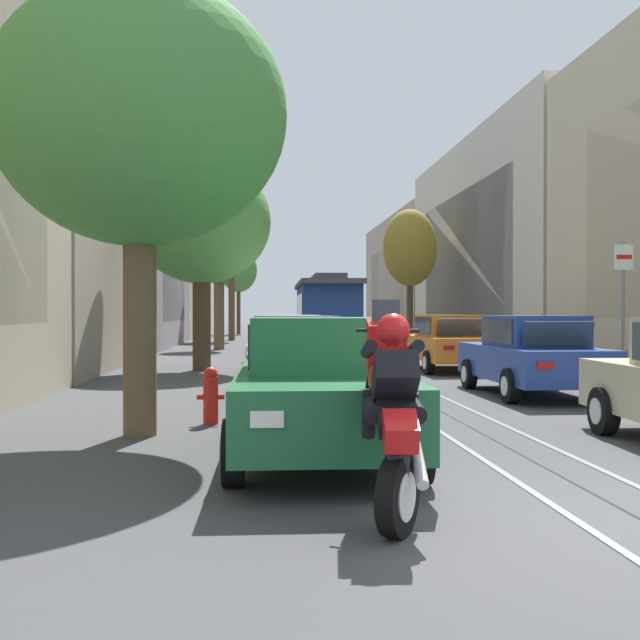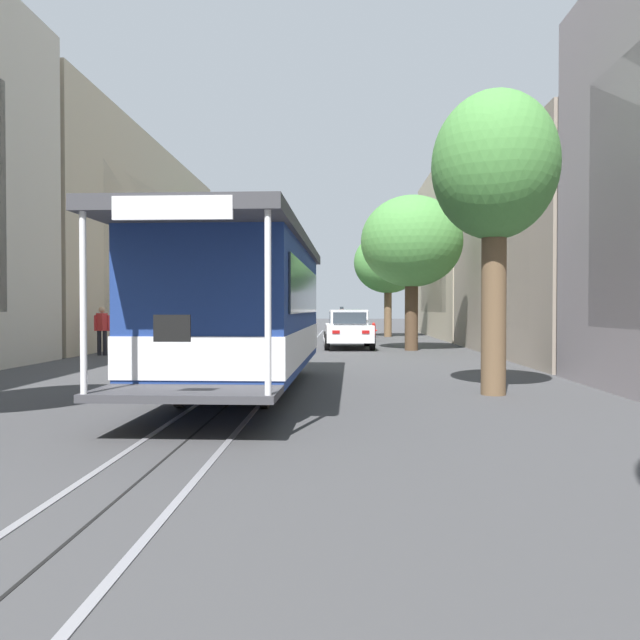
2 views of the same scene
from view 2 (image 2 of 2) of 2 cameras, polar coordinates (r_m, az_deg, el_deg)
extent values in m
plane|color=#424244|center=(13.26, -6.33, -6.00)|extent=(168.23, 168.23, 0.00)
cube|color=gray|center=(8.56, -7.44, -9.89)|extent=(0.08, 75.29, 0.01)
cube|color=gray|center=(8.79, -14.37, -9.62)|extent=(0.08, 75.29, 0.01)
cube|color=black|center=(8.66, -10.95, -9.78)|extent=(0.03, 75.29, 0.01)
cube|color=#BCAD93|center=(36.18, 14.48, 6.05)|extent=(5.16, 13.16, 9.57)
cube|color=#2D3842|center=(35.68, 10.44, 5.36)|extent=(0.04, 9.42, 5.74)
cube|color=gray|center=(23.27, 22.50, 5.35)|extent=(5.86, 13.16, 6.79)
cube|color=#2D3842|center=(22.40, 15.48, 4.69)|extent=(0.04, 9.42, 4.08)
cube|color=#BCAD93|center=(32.97, -18.61, 6.70)|extent=(5.07, 22.13, 9.78)
cube|color=#2D3842|center=(32.13, -14.38, 5.99)|extent=(0.04, 15.70, 5.87)
cube|color=#1E6038|center=(37.05, 2.68, -0.44)|extent=(1.88, 4.33, 0.66)
cube|color=#1E6038|center=(36.89, 2.68, 0.54)|extent=(1.51, 2.09, 0.60)
cube|color=#2D3842|center=(37.73, 2.69, 0.52)|extent=(1.34, 0.25, 0.47)
cube|color=#2D3842|center=(35.71, 2.67, 0.49)|extent=(1.30, 0.22, 0.45)
cube|color=#2D3842|center=(36.90, 1.52, 0.54)|extent=(0.06, 1.81, 0.47)
cube|color=#2D3842|center=(36.89, 3.84, 0.53)|extent=(0.06, 1.81, 0.47)
cube|color=white|center=(39.21, 1.89, -0.21)|extent=(0.28, 0.05, 0.14)
cube|color=#B21414|center=(34.90, 1.74, -0.37)|extent=(0.28, 0.05, 0.12)
cube|color=white|center=(39.21, 3.52, -0.21)|extent=(0.28, 0.05, 0.14)
cube|color=#B21414|center=(34.89, 3.57, -0.37)|extent=(0.28, 0.05, 0.12)
cylinder|color=black|center=(38.41, 1.38, -0.87)|extent=(0.21, 0.64, 0.64)
cylinder|color=silver|center=(38.41, 1.22, -0.87)|extent=(0.03, 0.35, 0.35)
cylinder|color=black|center=(38.40, 4.01, -0.88)|extent=(0.21, 0.64, 0.64)
cylinder|color=silver|center=(38.40, 4.17, -0.88)|extent=(0.03, 0.35, 0.35)
cylinder|color=black|center=(35.75, 1.25, -1.02)|extent=(0.21, 0.64, 0.64)
cylinder|color=silver|center=(35.75, 1.08, -1.02)|extent=(0.03, 0.35, 0.35)
cylinder|color=black|center=(35.73, 4.08, -1.02)|extent=(0.21, 0.64, 0.64)
cylinder|color=silver|center=(35.74, 4.25, -1.02)|extent=(0.03, 0.35, 0.35)
cube|color=slate|center=(31.58, 2.79, -0.70)|extent=(1.90, 4.34, 0.66)
cube|color=slate|center=(31.41, 2.81, 0.44)|extent=(1.52, 2.10, 0.60)
cube|color=#2D3842|center=(32.25, 2.75, 0.42)|extent=(1.34, 0.25, 0.47)
cube|color=#2D3842|center=(30.23, 2.89, 0.38)|extent=(1.30, 0.23, 0.45)
cube|color=#2D3842|center=(31.40, 1.44, 0.44)|extent=(0.07, 1.81, 0.47)
cube|color=#2D3842|center=(31.45, 4.17, 0.44)|extent=(0.07, 1.81, 0.47)
cube|color=white|center=(33.72, 1.71, -0.42)|extent=(0.28, 0.05, 0.14)
cube|color=#B21414|center=(29.40, 1.86, -0.64)|extent=(0.28, 0.05, 0.12)
cube|color=white|center=(33.76, 3.61, -0.42)|extent=(0.28, 0.05, 0.14)
cube|color=#B21414|center=(29.44, 4.03, -0.64)|extent=(0.28, 0.05, 0.12)
cylinder|color=black|center=(32.90, 1.18, -1.20)|extent=(0.21, 0.64, 0.64)
cylinder|color=silver|center=(32.90, 0.98, -1.20)|extent=(0.03, 0.35, 0.35)
cylinder|color=black|center=(32.96, 4.24, -1.20)|extent=(0.21, 0.64, 0.64)
cylinder|color=silver|center=(32.97, 4.43, -1.20)|extent=(0.03, 0.35, 0.35)
cylinder|color=black|center=(30.24, 1.22, -1.40)|extent=(0.21, 0.64, 0.64)
cylinder|color=silver|center=(30.24, 1.01, -1.40)|extent=(0.03, 0.35, 0.35)
cylinder|color=black|center=(30.30, 4.55, -1.40)|extent=(0.21, 0.64, 0.64)
cylinder|color=silver|center=(30.31, 4.76, -1.40)|extent=(0.03, 0.35, 0.35)
cube|color=silver|center=(25.11, 2.62, -1.16)|extent=(1.97, 4.37, 0.66)
cube|color=silver|center=(24.95, 2.64, 0.27)|extent=(1.56, 2.12, 0.60)
cube|color=#2D3842|center=(25.78, 2.54, 0.25)|extent=(1.34, 0.27, 0.47)
cube|color=#2D3842|center=(23.77, 2.78, 0.18)|extent=(1.30, 0.25, 0.45)
cube|color=#2D3842|center=(24.92, 0.92, 0.27)|extent=(0.10, 1.81, 0.47)
cube|color=#2D3842|center=(25.00, 4.35, 0.27)|extent=(0.10, 1.81, 0.47)
cube|color=white|center=(27.25, 1.22, -0.78)|extent=(0.28, 0.05, 0.14)
cube|color=#B21414|center=(22.93, 1.50, -1.13)|extent=(0.28, 0.05, 0.12)
cube|color=white|center=(27.30, 3.56, -0.77)|extent=(0.28, 0.05, 0.14)
cube|color=#B21414|center=(22.99, 4.28, -1.12)|extent=(0.28, 0.05, 0.12)
cylinder|color=black|center=(26.43, 0.57, -1.76)|extent=(0.23, 0.65, 0.64)
cylinder|color=silver|center=(26.43, 0.33, -1.76)|extent=(0.03, 0.35, 0.35)
cylinder|color=black|center=(26.51, 4.38, -1.76)|extent=(0.23, 0.65, 0.64)
cylinder|color=silver|center=(26.52, 4.61, -1.76)|extent=(0.03, 0.35, 0.35)
cylinder|color=black|center=(23.77, 0.66, -2.08)|extent=(0.23, 0.65, 0.64)
cylinder|color=silver|center=(23.77, 0.40, -2.08)|extent=(0.03, 0.35, 0.35)
cylinder|color=black|center=(23.86, 4.89, -2.07)|extent=(0.23, 0.65, 0.64)
cylinder|color=silver|center=(23.87, 5.16, -2.07)|extent=(0.03, 0.35, 0.35)
cube|color=#C1B28E|center=(37.37, -4.62, -0.43)|extent=(1.98, 4.37, 0.66)
cube|color=#C1B28E|center=(37.50, -4.59, 0.54)|extent=(1.56, 2.13, 0.60)
cube|color=#2D3842|center=(36.68, -4.80, 0.50)|extent=(1.34, 0.28, 0.47)
cube|color=#2D3842|center=(38.67, -4.31, 0.53)|extent=(1.30, 0.25, 0.45)
cube|color=#2D3842|center=(37.39, -3.46, 0.54)|extent=(0.11, 1.81, 0.47)
cube|color=#2D3842|center=(37.63, -5.71, 0.54)|extent=(0.11, 1.81, 0.47)
cube|color=white|center=(35.14, -4.29, -0.36)|extent=(0.28, 0.05, 0.14)
cube|color=#B21414|center=(39.42, -3.33, -0.20)|extent=(0.28, 0.05, 0.12)
cube|color=white|center=(35.33, -6.07, -0.36)|extent=(0.28, 0.05, 0.14)
cube|color=#B21414|center=(39.58, -4.93, -0.20)|extent=(0.28, 0.05, 0.12)
cylinder|color=black|center=(35.93, -3.58, -1.01)|extent=(0.23, 0.65, 0.64)
cylinder|color=silver|center=(35.91, -3.40, -1.01)|extent=(0.04, 0.35, 0.35)
cylinder|color=black|center=(36.22, -6.33, -1.00)|extent=(0.23, 0.65, 0.64)
cylinder|color=silver|center=(36.24, -6.50, -1.00)|extent=(0.04, 0.35, 0.35)
cylinder|color=black|center=(38.57, -3.02, -0.87)|extent=(0.23, 0.65, 0.64)
cylinder|color=silver|center=(38.55, -2.86, -0.87)|extent=(0.04, 0.35, 0.35)
cylinder|color=black|center=(38.84, -5.59, -0.86)|extent=(0.23, 0.65, 0.64)
cylinder|color=silver|center=(38.86, -5.75, -0.86)|extent=(0.04, 0.35, 0.35)
cube|color=#233D93|center=(31.23, -5.88, -0.72)|extent=(1.80, 4.30, 0.66)
cube|color=#233D93|center=(31.36, -5.84, 0.43)|extent=(1.48, 2.06, 0.60)
cube|color=#2D3842|center=(30.53, -6.06, 0.38)|extent=(1.33, 0.22, 0.47)
cube|color=#2D3842|center=(32.53, -5.56, 0.42)|extent=(1.30, 0.20, 0.45)
cube|color=#2D3842|center=(31.27, -4.48, 0.43)|extent=(0.03, 1.81, 0.47)
cube|color=#2D3842|center=(31.47, -7.19, 0.43)|extent=(0.03, 1.81, 0.47)
cube|color=white|center=(29.01, -5.37, -0.67)|extent=(0.28, 0.04, 0.14)
cube|color=#B21414|center=(33.30, -4.42, -0.44)|extent=(0.28, 0.04, 0.12)
cube|color=white|center=(29.17, -7.54, -0.66)|extent=(0.28, 0.04, 0.14)
cube|color=#B21414|center=(33.44, -6.32, -0.44)|extent=(0.28, 0.04, 0.12)
cylinder|color=black|center=(29.81, -4.55, -1.44)|extent=(0.20, 0.64, 0.64)
cylinder|color=silver|center=(29.79, -4.34, -1.44)|extent=(0.02, 0.35, 0.35)
cylinder|color=black|center=(30.06, -7.89, -1.43)|extent=(0.20, 0.64, 0.64)
cylinder|color=silver|center=(30.08, -8.09, -1.43)|extent=(0.02, 0.35, 0.35)
cylinder|color=black|center=(32.45, -4.01, -1.24)|extent=(0.20, 0.64, 0.64)
cylinder|color=silver|center=(32.44, -3.82, -1.24)|extent=(0.02, 0.35, 0.35)
cylinder|color=black|center=(32.69, -7.08, -1.23)|extent=(0.20, 0.64, 0.64)
cylinder|color=silver|center=(32.70, -7.27, -1.23)|extent=(0.02, 0.35, 0.35)
cube|color=orange|center=(24.87, -7.77, -1.19)|extent=(1.90, 4.34, 0.66)
cube|color=orange|center=(25.00, -7.73, 0.27)|extent=(1.52, 2.10, 0.60)
cube|color=#2D3842|center=(24.18, -8.02, 0.19)|extent=(1.34, 0.25, 0.47)
cube|color=#2D3842|center=(26.17, -7.34, 0.26)|extent=(1.30, 0.23, 0.45)
cube|color=#2D3842|center=(24.90, -6.02, 0.27)|extent=(0.07, 1.81, 0.47)
cube|color=#2D3842|center=(25.12, -9.41, 0.26)|extent=(0.07, 1.81, 0.47)
cube|color=white|center=(22.65, -7.18, -1.16)|extent=(0.28, 0.05, 0.14)
cube|color=#B21414|center=(26.93, -5.92, -0.80)|extent=(0.28, 0.05, 0.12)
cube|color=white|center=(22.83, -9.96, -1.15)|extent=(0.28, 0.05, 0.14)
cube|color=#B21414|center=(27.09, -8.26, -0.80)|extent=(0.28, 0.05, 0.12)
cylinder|color=black|center=(23.45, -6.12, -2.13)|extent=(0.21, 0.64, 0.64)
cylinder|color=silver|center=(23.44, -5.86, -2.13)|extent=(0.03, 0.35, 0.35)
cylinder|color=black|center=(23.72, -10.35, -2.11)|extent=(0.21, 0.64, 0.64)
cylinder|color=silver|center=(23.75, -10.61, -2.10)|extent=(0.03, 0.35, 0.35)
cylinder|color=black|center=(26.10, -5.42, -1.80)|extent=(0.21, 0.64, 0.64)
cylinder|color=silver|center=(26.08, -5.18, -1.81)|extent=(0.03, 0.35, 0.35)
cylinder|color=black|center=(26.34, -9.24, -1.79)|extent=(0.21, 0.64, 0.64)
cylinder|color=silver|center=(26.36, -9.47, -1.79)|extent=(0.03, 0.35, 0.35)
cylinder|color=brown|center=(35.38, 6.35, 1.19)|extent=(0.44, 0.44, 3.40)
ellipsoid|color=#4C8E42|center=(35.48, 6.36, 5.36)|extent=(3.93, 3.46, 3.54)
cylinder|color=#4C3826|center=(24.02, 8.52, 1.18)|extent=(0.51, 0.51, 3.35)
ellipsoid|color=#4C8E42|center=(24.16, 8.54, 7.27)|extent=(3.94, 3.90, 3.55)
cylinder|color=brown|center=(11.99, 15.90, 1.91)|extent=(0.46, 0.46, 3.63)
ellipsoid|color=#4C8E42|center=(12.29, 15.96, 13.69)|extent=(2.34, 2.52, 2.78)
cylinder|color=#4C3826|center=(37.50, -7.97, 1.01)|extent=(0.35, 0.35, 3.19)
ellipsoid|color=#4C8E42|center=(37.60, -7.98, 5.27)|extent=(2.31, 2.24, 4.78)
cube|color=navy|center=(12.13, -7.06, 1.16)|extent=(2.52, 7.54, 2.30)
cube|color=white|center=(12.15, -7.05, -2.15)|extent=(2.56, 7.58, 0.60)
cube|color=#3D3D42|center=(8.01, -12.44, -6.71)|extent=(2.42, 1.14, 0.10)
cylinder|color=white|center=(7.27, -4.88, 1.21)|extent=(0.08, 0.08, 2.30)
cylinder|color=white|center=(7.89, -21.21, 1.13)|extent=(0.08, 0.08, 2.30)
cube|color=#3D3D42|center=(11.91, -7.33, 7.18)|extent=(2.71, 9.14, 0.20)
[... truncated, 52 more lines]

